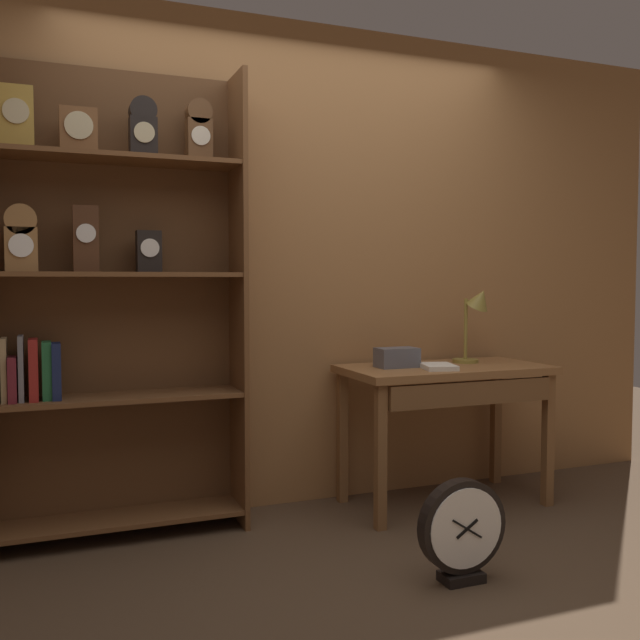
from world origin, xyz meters
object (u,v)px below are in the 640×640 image
object	(u,v)px
bookshelf	(106,294)
round_clock_large	(462,530)
toolbox_small	(397,358)
desk_lamp	(476,313)
workbench	(447,386)
open_repair_manual	(438,367)

from	to	relation	value
bookshelf	round_clock_large	xyz separation A→B (m)	(1.28, -1.05, -0.94)
toolbox_small	bookshelf	bearing A→B (deg)	175.21
bookshelf	desk_lamp	bearing A→B (deg)	-3.19
toolbox_small	round_clock_large	world-z (taller)	toolbox_small
workbench	open_repair_manual	bearing A→B (deg)	-143.69
desk_lamp	workbench	bearing A→B (deg)	-161.45
open_repair_manual	desk_lamp	bearing A→B (deg)	38.84
bookshelf	workbench	xyz separation A→B (m)	(1.74, -0.19, -0.50)
workbench	desk_lamp	world-z (taller)	desk_lamp
workbench	desk_lamp	size ratio (longest dim) A/B	2.55
bookshelf	toolbox_small	world-z (taller)	bookshelf
open_repair_manual	toolbox_small	bearing A→B (deg)	153.74
bookshelf	round_clock_large	bearing A→B (deg)	-39.53
bookshelf	open_repair_manual	xyz separation A→B (m)	(1.64, -0.27, -0.39)
workbench	round_clock_large	xyz separation A→B (m)	(-0.46, -0.87, -0.44)
bookshelf	open_repair_manual	bearing A→B (deg)	-9.21
workbench	round_clock_large	bearing A→B (deg)	-118.17
workbench	round_clock_large	world-z (taller)	workbench
bookshelf	desk_lamp	distance (m)	1.98
bookshelf	toolbox_small	bearing A→B (deg)	-4.79
desk_lamp	open_repair_manual	distance (m)	0.46
workbench	bookshelf	bearing A→B (deg)	173.84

